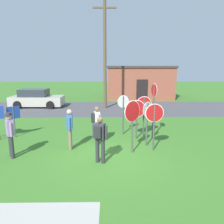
% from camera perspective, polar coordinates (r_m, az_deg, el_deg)
% --- Properties ---
extents(ground_plane, '(80.00, 80.00, 0.00)m').
position_cam_1_polar(ground_plane, '(8.51, -1.28, -11.75)').
color(ground_plane, '#3D7528').
extents(street_asphalt, '(60.00, 6.40, 0.01)m').
position_cam_1_polar(street_asphalt, '(17.93, -1.08, 0.99)').
color(street_asphalt, '#4C4C51').
rests_on(street_asphalt, ground).
extents(building_background, '(6.91, 4.34, 3.39)m').
position_cam_1_polar(building_background, '(23.80, 7.11, 7.75)').
color(building_background, brown).
rests_on(building_background, ground).
extents(utility_pole, '(1.80, 0.24, 8.29)m').
position_cam_1_polar(utility_pole, '(17.75, -1.86, 14.89)').
color(utility_pole, brown).
rests_on(utility_pole, ground).
extents(parked_car_on_street, '(4.35, 2.11, 1.51)m').
position_cam_1_polar(parked_car_on_street, '(19.52, -19.03, 3.28)').
color(parked_car_on_street, '#B7B2A3').
rests_on(parked_car_on_street, ground).
extents(stop_sign_nearest, '(0.57, 0.27, 2.00)m').
position_cam_1_polar(stop_sign_nearest, '(10.92, 2.91, 0.92)').
color(stop_sign_nearest, '#474C4C').
rests_on(stop_sign_nearest, ground).
extents(stop_sign_low_front, '(0.45, 0.50, 1.95)m').
position_cam_1_polar(stop_sign_low_front, '(9.43, 9.11, -1.13)').
color(stop_sign_low_front, '#474C4C').
rests_on(stop_sign_low_front, ground).
extents(stop_sign_center_cluster, '(0.68, 0.60, 2.11)m').
position_cam_1_polar(stop_sign_center_cluster, '(8.60, 5.31, -1.33)').
color(stop_sign_center_cluster, '#474C4C').
rests_on(stop_sign_center_cluster, ground).
extents(stop_sign_rear_left, '(0.17, 0.60, 2.61)m').
position_cam_1_polar(stop_sign_rear_left, '(10.53, 10.78, 2.46)').
color(stop_sign_rear_left, '#474C4C').
rests_on(stop_sign_rear_left, ground).
extents(stop_sign_far_back, '(0.71, 0.08, 2.00)m').
position_cam_1_polar(stop_sign_far_back, '(10.65, 8.29, 0.63)').
color(stop_sign_far_back, '#474C4C').
rests_on(stop_sign_far_back, ground).
extents(stop_sign_leaning_left, '(0.75, 0.08, 1.95)m').
position_cam_1_polar(stop_sign_leaning_left, '(8.95, 10.94, -1.81)').
color(stop_sign_leaning_left, '#474C4C').
rests_on(stop_sign_leaning_left, ground).
extents(stop_sign_tallest, '(0.83, 0.07, 1.87)m').
position_cam_1_polar(stop_sign_tallest, '(10.27, 6.41, -0.20)').
color(stop_sign_tallest, '#474C4C').
rests_on(stop_sign_tallest, ground).
extents(person_near_signs, '(0.41, 0.56, 1.69)m').
position_cam_1_polar(person_near_signs, '(9.64, -4.03, -2.72)').
color(person_near_signs, '#7A6B56').
rests_on(person_near_signs, ground).
extents(person_in_blue, '(0.25, 0.57, 1.69)m').
position_cam_1_polar(person_in_blue, '(9.19, -10.92, -3.86)').
color(person_in_blue, '#7A6B56').
rests_on(person_in_blue, ground).
extents(person_with_sunhat, '(0.53, 0.44, 1.69)m').
position_cam_1_polar(person_with_sunhat, '(7.74, -3.21, -6.42)').
color(person_with_sunhat, '#2D2D33').
rests_on(person_with_sunhat, ground).
extents(person_in_dark_shirt, '(0.38, 0.49, 1.74)m').
position_cam_1_polar(person_in_dark_shirt, '(9.02, -24.99, -4.87)').
color(person_in_dark_shirt, '#2D2D33').
rests_on(person_in_dark_shirt, ground).
extents(info_panel_middle, '(0.49, 0.38, 1.52)m').
position_cam_1_polar(info_panel_middle, '(11.54, -24.21, -1.01)').
color(info_panel_middle, '#4C4C51').
rests_on(info_panel_middle, ground).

